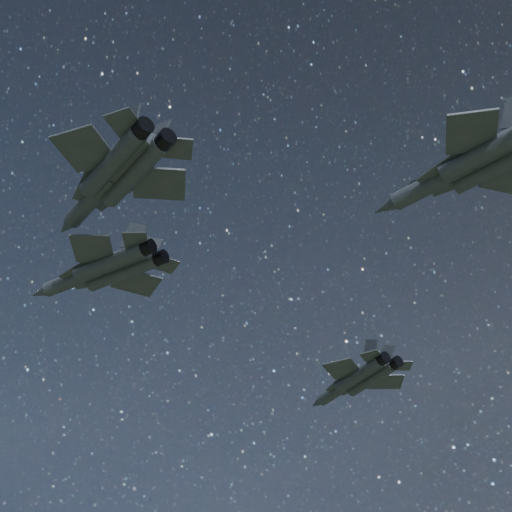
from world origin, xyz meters
The scene contains 4 objects.
jet_lead centered at (-13.76, -6.36, 143.02)m, with size 16.19×11.35×4.08m.
jet_left centered at (-5.29, 24.15, 141.71)m, with size 15.31×10.15×3.90m.
jet_right centered at (-5.26, -13.80, 144.75)m, with size 17.76×12.01×4.47m.
jet_slot centered at (20.22, -1.21, 141.25)m, with size 16.33×11.48×4.12m.
Camera 1 is at (32.67, -45.08, 101.83)m, focal length 55.00 mm.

